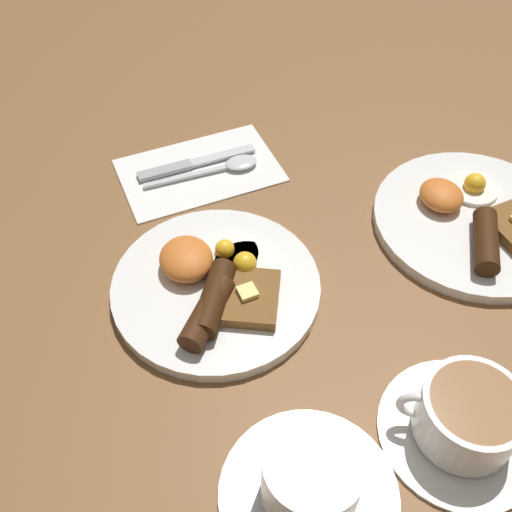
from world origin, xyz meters
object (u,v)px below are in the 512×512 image
Objects in this scene: teacup_far at (465,419)px; spoon at (229,166)px; knife at (190,164)px; breakfast_plate_near at (216,285)px; breakfast_plate_far at (475,219)px; teacup_near at (311,483)px.

spoon is (-0.44, -0.11, -0.02)m from teacup_far.
knife is 1.05× the size of spoon.
teacup_far is 0.98× the size of spoon.
knife is (-0.23, 0.02, -0.01)m from breakfast_plate_near.
teacup_far is at bearing -75.78° from knife.
spoon is at bearing -27.72° from knife.
breakfast_plate_far is 0.39m from knife.
breakfast_plate_near is 0.22m from spoon.
teacup_near is 0.48m from knife.
teacup_near is at bearing 4.83° from breakfast_plate_near.
breakfast_plate_near is 0.25m from teacup_near.
teacup_far reaches higher than breakfast_plate_near.
breakfast_plate_near is at bearing -111.97° from spoon.
teacup_near is at bearing -94.98° from knife.
breakfast_plate_near is 1.46× the size of teacup_near.
breakfast_plate_far is 1.55× the size of teacup_near.
knife is at bearing -179.94° from teacup_near.
breakfast_plate_near is 1.48× the size of spoon.
teacup_near reaches higher than breakfast_plate_far.
breakfast_plate_far reaches higher than knife.
teacup_far is at bearing -33.16° from breakfast_plate_far.
teacup_near is 1.04× the size of teacup_far.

